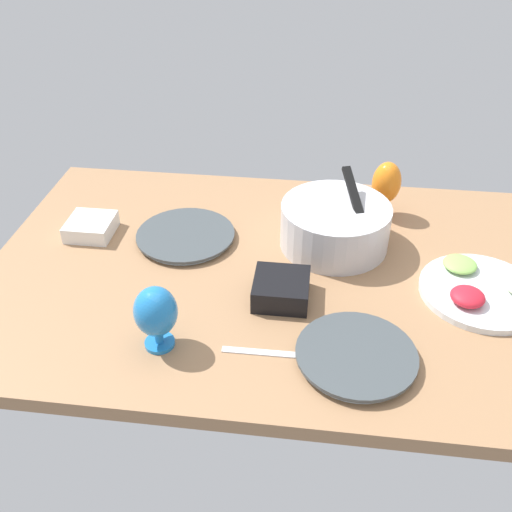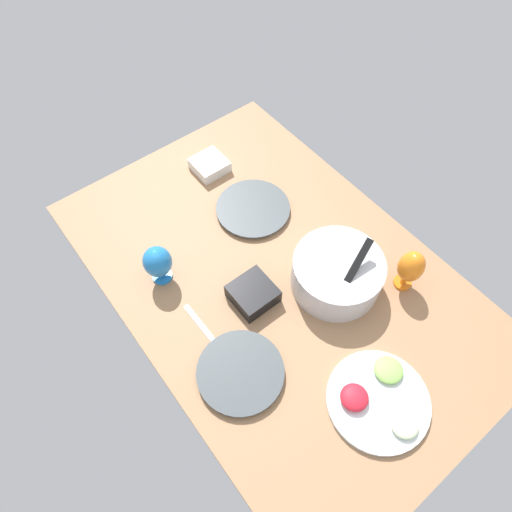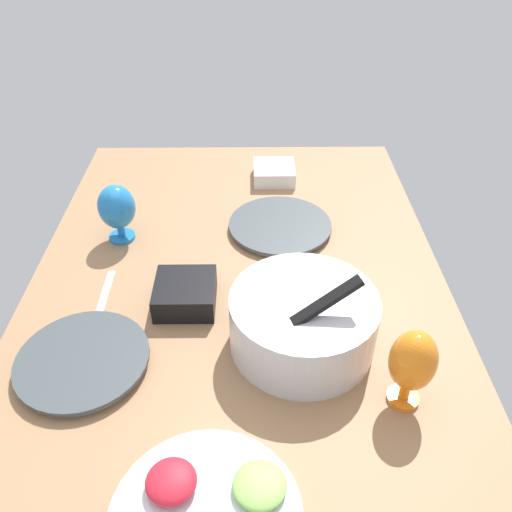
{
  "view_description": "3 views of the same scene",
  "coord_description": "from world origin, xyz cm",
  "px_view_note": "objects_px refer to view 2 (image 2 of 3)",
  "views": [
    {
      "loc": [
        10.05,
        -125.61,
        95.18
      ],
      "look_at": [
        -5.65,
        -0.38,
        4.28
      ],
      "focal_mm": 40.24,
      "sensor_mm": 36.0,
      "label": 1
    },
    {
      "loc": [
        59.79,
        -55.95,
        139.05
      ],
      "look_at": [
        -8.46,
        -2.4,
        4.28
      ],
      "focal_mm": 31.57,
      "sensor_mm": 36.0,
      "label": 2
    },
    {
      "loc": [
        93.69,
        3.46,
        85.24
      ],
      "look_at": [
        -10.25,
        4.54,
        4.28
      ],
      "focal_mm": 36.69,
      "sensor_mm": 36.0,
      "label": 3
    }
  ],
  "objects_px": {
    "dinner_plate_right": "(240,372)",
    "mixing_bowl": "(337,273)",
    "dinner_plate_left": "(253,209)",
    "fruit_platter": "(378,399)",
    "square_bowl_black": "(253,293)",
    "square_bowl_white": "(210,165)",
    "hurricane_glass_orange": "(411,267)",
    "hurricane_glass_blue": "(158,262)"
  },
  "relations": [
    {
      "from": "dinner_plate_right",
      "to": "mixing_bowl",
      "type": "distance_m",
      "value": 0.47
    },
    {
      "from": "dinner_plate_right",
      "to": "dinner_plate_left",
      "type": "bearing_deg",
      "value": 138.64
    },
    {
      "from": "mixing_bowl",
      "to": "fruit_platter",
      "type": "height_order",
      "value": "mixing_bowl"
    },
    {
      "from": "dinner_plate_right",
      "to": "mixing_bowl",
      "type": "bearing_deg",
      "value": 97.2
    },
    {
      "from": "dinner_plate_left",
      "to": "square_bowl_black",
      "type": "xyz_separation_m",
      "value": [
        0.3,
        -0.24,
        0.02
      ]
    },
    {
      "from": "mixing_bowl",
      "to": "square_bowl_white",
      "type": "height_order",
      "value": "mixing_bowl"
    },
    {
      "from": "fruit_platter",
      "to": "square_bowl_black",
      "type": "relative_size",
      "value": 2.24
    },
    {
      "from": "hurricane_glass_orange",
      "to": "square_bowl_black",
      "type": "relative_size",
      "value": 1.28
    },
    {
      "from": "dinner_plate_left",
      "to": "square_bowl_black",
      "type": "relative_size",
      "value": 2.06
    },
    {
      "from": "dinner_plate_right",
      "to": "hurricane_glass_blue",
      "type": "relative_size",
      "value": 1.68
    },
    {
      "from": "dinner_plate_right",
      "to": "square_bowl_black",
      "type": "relative_size",
      "value": 1.96
    },
    {
      "from": "dinner_plate_right",
      "to": "hurricane_glass_blue",
      "type": "distance_m",
      "value": 0.46
    },
    {
      "from": "dinner_plate_right",
      "to": "square_bowl_white",
      "type": "xyz_separation_m",
      "value": [
        -0.78,
        0.43,
        0.01
      ]
    },
    {
      "from": "fruit_platter",
      "to": "hurricane_glass_orange",
      "type": "distance_m",
      "value": 0.45
    },
    {
      "from": "hurricane_glass_orange",
      "to": "square_bowl_black",
      "type": "distance_m",
      "value": 0.54
    },
    {
      "from": "dinner_plate_right",
      "to": "mixing_bowl",
      "type": "height_order",
      "value": "mixing_bowl"
    },
    {
      "from": "fruit_platter",
      "to": "hurricane_glass_orange",
      "type": "height_order",
      "value": "hurricane_glass_orange"
    },
    {
      "from": "fruit_platter",
      "to": "hurricane_glass_blue",
      "type": "distance_m",
      "value": 0.83
    },
    {
      "from": "hurricane_glass_blue",
      "to": "square_bowl_white",
      "type": "height_order",
      "value": "hurricane_glass_blue"
    },
    {
      "from": "dinner_plate_right",
      "to": "mixing_bowl",
      "type": "xyz_separation_m",
      "value": [
        -0.06,
        0.46,
        0.06
      ]
    },
    {
      "from": "hurricane_glass_blue",
      "to": "hurricane_glass_orange",
      "type": "xyz_separation_m",
      "value": [
        0.55,
        0.65,
        0.01
      ]
    },
    {
      "from": "dinner_plate_right",
      "to": "hurricane_glass_blue",
      "type": "bearing_deg",
      "value": -179.18
    },
    {
      "from": "square_bowl_black",
      "to": "fruit_platter",
      "type": "bearing_deg",
      "value": 9.02
    },
    {
      "from": "dinner_plate_left",
      "to": "square_bowl_black",
      "type": "height_order",
      "value": "square_bowl_black"
    },
    {
      "from": "dinner_plate_left",
      "to": "dinner_plate_right",
      "type": "bearing_deg",
      "value": -41.36
    },
    {
      "from": "dinner_plate_right",
      "to": "square_bowl_white",
      "type": "bearing_deg",
      "value": 151.25
    },
    {
      "from": "dinner_plate_left",
      "to": "square_bowl_white",
      "type": "xyz_separation_m",
      "value": [
        -0.29,
        -0.01,
        0.02
      ]
    },
    {
      "from": "mixing_bowl",
      "to": "fruit_platter",
      "type": "distance_m",
      "value": 0.43
    },
    {
      "from": "mixing_bowl",
      "to": "fruit_platter",
      "type": "relative_size",
      "value": 0.99
    },
    {
      "from": "fruit_platter",
      "to": "square_bowl_black",
      "type": "distance_m",
      "value": 0.52
    },
    {
      "from": "fruit_platter",
      "to": "square_bowl_black",
      "type": "height_order",
      "value": "square_bowl_black"
    },
    {
      "from": "square_bowl_white",
      "to": "hurricane_glass_blue",
      "type": "bearing_deg",
      "value": -53.2
    },
    {
      "from": "hurricane_glass_blue",
      "to": "square_bowl_white",
      "type": "relative_size",
      "value": 1.24
    },
    {
      "from": "mixing_bowl",
      "to": "square_bowl_white",
      "type": "relative_size",
      "value": 2.36
    },
    {
      "from": "fruit_platter",
      "to": "hurricane_glass_orange",
      "type": "relative_size",
      "value": 1.75
    },
    {
      "from": "mixing_bowl",
      "to": "hurricane_glass_orange",
      "type": "distance_m",
      "value": 0.24
    },
    {
      "from": "hurricane_glass_blue",
      "to": "dinner_plate_left",
      "type": "bearing_deg",
      "value": 94.95
    },
    {
      "from": "mixing_bowl",
      "to": "square_bowl_black",
      "type": "relative_size",
      "value": 2.21
    },
    {
      "from": "dinner_plate_left",
      "to": "fruit_platter",
      "type": "bearing_deg",
      "value": -10.84
    },
    {
      "from": "fruit_platter",
      "to": "hurricane_glass_blue",
      "type": "relative_size",
      "value": 1.92
    },
    {
      "from": "hurricane_glass_blue",
      "to": "hurricane_glass_orange",
      "type": "height_order",
      "value": "hurricane_glass_orange"
    },
    {
      "from": "fruit_platter",
      "to": "square_bowl_white",
      "type": "bearing_deg",
      "value": 172.25
    }
  ]
}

